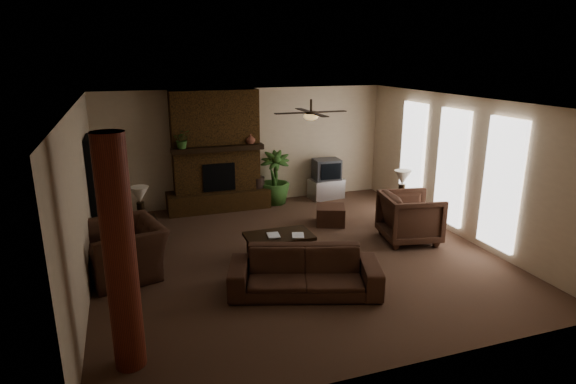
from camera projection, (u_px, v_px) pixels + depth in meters
name	position (u px, v px, depth m)	size (l,w,h in m)	color
room_shell	(295.00, 182.00, 8.42)	(7.00, 7.00, 7.00)	brown
fireplace	(217.00, 161.00, 11.16)	(2.40, 0.70, 2.80)	#513215
windows	(451.00, 167.00, 9.69)	(0.08, 3.65, 2.35)	white
log_column	(120.00, 256.00, 5.31)	(0.36, 0.36, 2.80)	maroon
doorway	(94.00, 192.00, 9.07)	(0.10, 1.00, 2.10)	black
ceiling_fan	(311.00, 115.00, 8.50)	(1.35, 1.35, 0.37)	black
sofa	(305.00, 265.00, 7.32)	(2.31, 0.68, 0.90)	#43291D
armchair_left	(123.00, 241.00, 7.88)	(1.35, 0.87, 1.18)	#43291D
armchair_right	(410.00, 215.00, 9.33)	(1.04, 0.97, 1.07)	#43291D
coffee_table	(279.00, 238.00, 8.63)	(1.20, 0.70, 0.43)	black
ottoman	(330.00, 215.00, 10.36)	(0.60, 0.60, 0.40)	#43291D
tv_stand	(326.00, 189.00, 12.22)	(0.85, 0.50, 0.50)	#BCBBBE
tv	(327.00, 169.00, 12.07)	(0.68, 0.56, 0.52)	#3C3D3F
floor_vase	(258.00, 188.00, 11.60)	(0.34, 0.34, 0.77)	#31221B
floor_plant	(275.00, 189.00, 11.75)	(0.73, 1.30, 0.73)	#345B24
side_table_left	(144.00, 232.00, 9.14)	(0.50, 0.50, 0.55)	black
lamp_left	(140.00, 197.00, 8.89)	(0.40, 0.40, 0.65)	black
side_table_right	(398.00, 211.00, 10.36)	(0.50, 0.50, 0.55)	black
lamp_right	(402.00, 180.00, 10.12)	(0.44, 0.44, 0.65)	black
mantel_plant	(182.00, 141.00, 10.47)	(0.38, 0.42, 0.33)	#345B24
mantel_vase	(251.00, 139.00, 11.06)	(0.22, 0.23, 0.22)	brown
book_a	(267.00, 229.00, 8.47)	(0.22, 0.03, 0.29)	#999999
book_b	(292.00, 229.00, 8.50)	(0.21, 0.02, 0.29)	#999999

